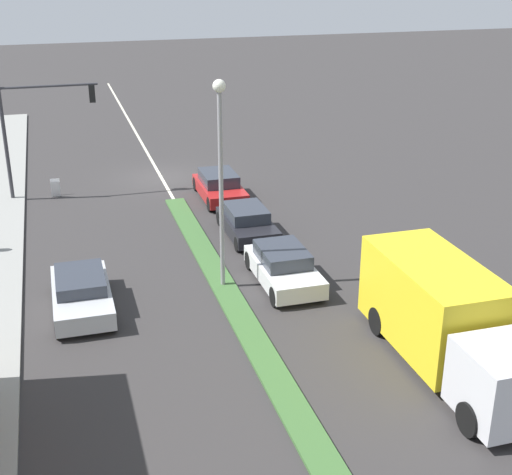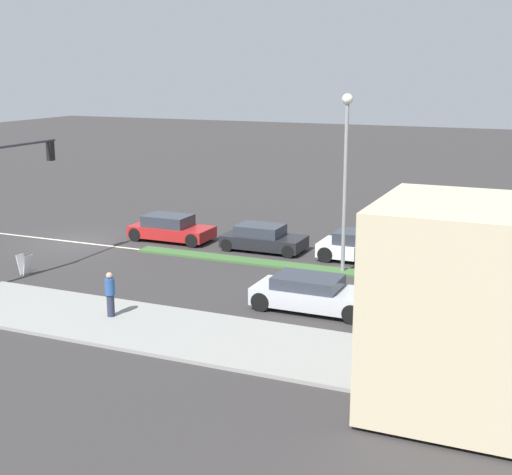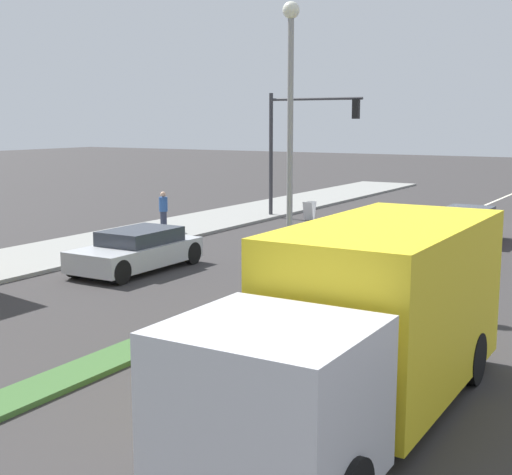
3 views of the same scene
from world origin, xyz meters
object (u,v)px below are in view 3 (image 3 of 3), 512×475
(traffic_signal_main, at_px, (298,133))
(sedan_dark, at_px, (422,248))
(hatchback_red, at_px, (465,226))
(street_lamp, at_px, (290,109))
(sedan_silver, at_px, (137,250))
(delivery_truck, at_px, (367,322))
(pedestrian, at_px, (163,210))
(van_white, at_px, (360,275))
(warning_aframe_sign, at_px, (309,211))

(traffic_signal_main, xyz_separation_m, sedan_dark, (-8.32, 7.66, -3.31))
(traffic_signal_main, relative_size, hatchback_red, 1.36)
(street_lamp, distance_m, sedan_dark, 6.59)
(hatchback_red, relative_size, sedan_silver, 0.97)
(delivery_truck, height_order, hatchback_red, delivery_truck)
(traffic_signal_main, distance_m, delivery_truck, 22.24)
(pedestrian, relative_size, delivery_truck, 0.21)
(traffic_signal_main, bearing_deg, hatchback_red, 162.46)
(delivery_truck, bearing_deg, street_lamp, -53.85)
(van_white, bearing_deg, hatchback_red, -90.00)
(warning_aframe_sign, bearing_deg, traffic_signal_main, -4.28)
(sedan_dark, bearing_deg, van_white, 90.00)
(pedestrian, bearing_deg, sedan_dark, 174.43)
(delivery_truck, distance_m, sedan_dark, 11.81)
(delivery_truck, xyz_separation_m, van_white, (2.80, -6.51, -0.82))
(street_lamp, xyz_separation_m, sedan_silver, (5.00, 0.36, -4.16))
(warning_aframe_sign, bearing_deg, sedan_silver, 92.29)
(pedestrian, relative_size, sedan_silver, 0.37)
(pedestrian, distance_m, warning_aframe_sign, 7.32)
(traffic_signal_main, bearing_deg, delivery_truck, 120.22)
(warning_aframe_sign, xyz_separation_m, sedan_dark, (-7.70, 7.62, 0.16))
(delivery_truck, height_order, sedan_silver, delivery_truck)
(delivery_truck, xyz_separation_m, sedan_dark, (2.80, -11.44, -0.88))
(traffic_signal_main, relative_size, street_lamp, 0.76)
(warning_aframe_sign, xyz_separation_m, delivery_truck, (-10.50, 19.05, 1.04))
(warning_aframe_sign, height_order, sedan_silver, sedan_silver)
(hatchback_red, bearing_deg, van_white, 90.00)
(street_lamp, relative_size, pedestrian, 4.69)
(street_lamp, relative_size, van_white, 1.79)
(pedestrian, relative_size, van_white, 0.38)
(sedan_silver, xyz_separation_m, sedan_dark, (-7.20, -4.95, -0.02))
(hatchback_red, height_order, sedan_dark, hatchback_red)
(delivery_truck, distance_m, sedan_silver, 11.95)
(pedestrian, height_order, sedan_dark, pedestrian)
(pedestrian, bearing_deg, delivery_truck, 137.67)
(street_lamp, bearing_deg, sedan_dark, -115.59)
(street_lamp, bearing_deg, sedan_silver, 4.11)
(street_lamp, xyz_separation_m, warning_aframe_sign, (5.50, -12.21, -4.35))
(sedan_silver, distance_m, van_white, 7.20)
(warning_aframe_sign, relative_size, hatchback_red, 0.20)
(traffic_signal_main, relative_size, van_white, 1.36)
(warning_aframe_sign, height_order, delivery_truck, delivery_truck)
(sedan_dark, bearing_deg, warning_aframe_sign, -44.67)
(street_lamp, height_order, sedan_silver, street_lamp)
(sedan_silver, bearing_deg, van_white, -179.79)
(hatchback_red, bearing_deg, sedan_dark, 90.00)
(traffic_signal_main, height_order, van_white, traffic_signal_main)
(van_white, bearing_deg, sedan_dark, -90.00)
(warning_aframe_sign, xyz_separation_m, van_white, (-7.70, 12.54, 0.22))
(warning_aframe_sign, bearing_deg, van_white, 121.55)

